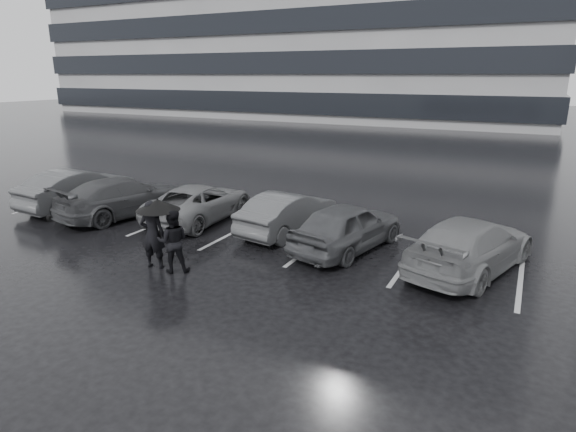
% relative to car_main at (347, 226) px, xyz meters
% --- Properties ---
extents(ground, '(160.00, 160.00, 0.00)m').
position_rel_car_main_xyz_m(ground, '(-1.59, -2.03, -0.70)').
color(ground, black).
rests_on(ground, ground).
extents(car_main, '(2.51, 4.39, 1.41)m').
position_rel_car_main_xyz_m(car_main, '(0.00, 0.00, 0.00)').
color(car_main, black).
rests_on(car_main, ground).
extents(car_west_a, '(1.94, 4.13, 1.31)m').
position_rel_car_main_xyz_m(car_west_a, '(-2.25, 0.68, -0.05)').
color(car_west_a, '#2D2D2F').
rests_on(car_west_a, ground).
extents(car_west_b, '(2.30, 4.61, 1.25)m').
position_rel_car_main_xyz_m(car_west_b, '(-5.62, 0.51, -0.08)').
color(car_west_b, '#4B4B4D').
rests_on(car_west_b, ground).
extents(car_west_c, '(2.90, 5.06, 1.38)m').
position_rel_car_main_xyz_m(car_west_c, '(-8.36, -0.31, -0.01)').
color(car_west_c, black).
rests_on(car_west_c, ground).
extents(car_west_d, '(1.84, 4.55, 1.47)m').
position_rel_car_main_xyz_m(car_west_d, '(-10.71, -0.26, 0.03)').
color(car_west_d, '#2D2D2F').
rests_on(car_west_d, ground).
extents(car_east, '(3.22, 5.10, 1.38)m').
position_rel_car_main_xyz_m(car_east, '(3.35, 0.01, -0.01)').
color(car_east, '#4B4B4D').
rests_on(car_east, ground).
extents(pedestrian_left, '(0.76, 0.60, 1.82)m').
position_rel_car_main_xyz_m(pedestrian_left, '(-4.05, -3.55, 0.21)').
color(pedestrian_left, black).
rests_on(pedestrian_left, ground).
extents(pedestrian_right, '(1.01, 0.95, 1.64)m').
position_rel_car_main_xyz_m(pedestrian_right, '(-3.40, -3.53, 0.12)').
color(pedestrian_right, black).
rests_on(pedestrian_right, ground).
extents(umbrella, '(1.11, 1.11, 1.89)m').
position_rel_car_main_xyz_m(umbrella, '(-3.84, -3.50, 1.02)').
color(umbrella, black).
rests_on(umbrella, ground).
extents(stall_stripes, '(19.72, 5.00, 0.00)m').
position_rel_car_main_xyz_m(stall_stripes, '(-2.39, 0.47, -0.70)').
color(stall_stripes, '#ADADAF').
rests_on(stall_stripes, ground).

